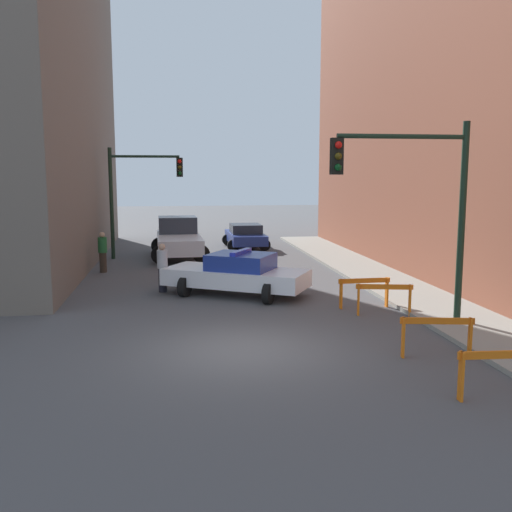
# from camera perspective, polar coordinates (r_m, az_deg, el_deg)

# --- Properties ---
(ground_plane) EXTENTS (120.00, 120.00, 0.00)m
(ground_plane) POSITION_cam_1_polar(r_m,az_deg,el_deg) (13.25, -1.22, -9.30)
(ground_plane) COLOR #4C4C4F
(sidewalk_right) EXTENTS (2.40, 44.00, 0.12)m
(sidewalk_right) POSITION_cam_1_polar(r_m,az_deg,el_deg) (15.25, 22.77, -7.37)
(sidewalk_right) COLOR gray
(sidewalk_right) RESTS_ON ground_plane
(traffic_light_near) EXTENTS (3.64, 0.35, 5.20)m
(traffic_light_near) POSITION_cam_1_polar(r_m,az_deg,el_deg) (15.24, 16.13, 6.17)
(traffic_light_near) COLOR black
(traffic_light_near) RESTS_ON sidewalk_right
(traffic_light_far) EXTENTS (3.44, 0.35, 5.20)m
(traffic_light_far) POSITION_cam_1_polar(r_m,az_deg,el_deg) (27.52, -12.02, 6.80)
(traffic_light_far) COLOR black
(traffic_light_far) RESTS_ON ground_plane
(police_car) EXTENTS (5.00, 3.93, 1.52)m
(police_car) POSITION_cam_1_polar(r_m,az_deg,el_deg) (18.82, -1.91, -1.78)
(police_car) COLOR white
(police_car) RESTS_ON ground_plane
(white_truck) EXTENTS (2.76, 5.47, 1.90)m
(white_truck) POSITION_cam_1_polar(r_m,az_deg,el_deg) (27.73, -7.76, 1.75)
(white_truck) COLOR silver
(white_truck) RESTS_ON ground_plane
(parked_car_near) EXTENTS (2.31, 4.32, 1.31)m
(parked_car_near) POSITION_cam_1_polar(r_m,az_deg,el_deg) (30.92, -1.07, 2.05)
(parked_car_near) COLOR navy
(parked_car_near) RESTS_ON ground_plane
(pedestrian_crossing) EXTENTS (0.46, 0.46, 1.66)m
(pedestrian_crossing) POSITION_cam_1_polar(r_m,az_deg,el_deg) (19.59, -9.34, -1.09)
(pedestrian_crossing) COLOR black
(pedestrian_crossing) RESTS_ON ground_plane
(pedestrian_corner) EXTENTS (0.49, 0.49, 1.66)m
(pedestrian_corner) POSITION_cam_1_polar(r_m,az_deg,el_deg) (24.01, -15.08, 0.44)
(pedestrian_corner) COLOR #382D23
(pedestrian_corner) RESTS_ON ground_plane
(barrier_front) EXTENTS (1.60, 0.25, 0.90)m
(barrier_front) POSITION_cam_1_polar(r_m,az_deg,el_deg) (11.14, 23.29, -10.10)
(barrier_front) COLOR orange
(barrier_front) RESTS_ON ground_plane
(barrier_mid) EXTENTS (1.58, 0.43, 0.90)m
(barrier_mid) POSITION_cam_1_polar(r_m,az_deg,el_deg) (13.09, 17.63, -7.11)
(barrier_mid) COLOR orange
(barrier_mid) RESTS_ON ground_plane
(barrier_back) EXTENTS (1.58, 0.46, 0.90)m
(barrier_back) POSITION_cam_1_polar(r_m,az_deg,el_deg) (16.55, 12.70, -3.75)
(barrier_back) COLOR orange
(barrier_back) RESTS_ON ground_plane
(barrier_corner) EXTENTS (1.60, 0.20, 0.90)m
(barrier_corner) POSITION_cam_1_polar(r_m,az_deg,el_deg) (17.37, 10.77, -3.13)
(barrier_corner) COLOR orange
(barrier_corner) RESTS_ON ground_plane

